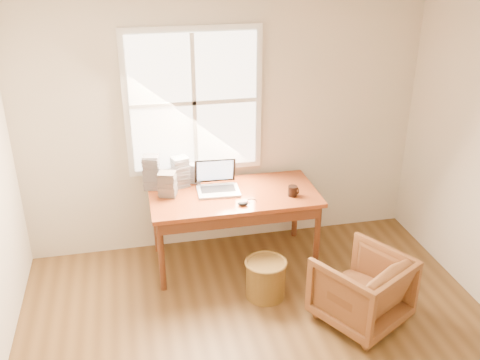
% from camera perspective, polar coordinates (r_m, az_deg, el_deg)
% --- Properties ---
extents(room_shell, '(4.04, 4.54, 2.64)m').
position_cam_1_polar(room_shell, '(3.43, 4.49, -4.83)').
color(room_shell, brown).
rests_on(room_shell, ground).
extents(desk, '(1.60, 0.80, 0.04)m').
position_cam_1_polar(desk, '(5.11, -0.66, -1.64)').
color(desk, brown).
rests_on(desk, room_shell).
extents(armchair, '(0.91, 0.92, 0.62)m').
position_cam_1_polar(armchair, '(4.67, 12.81, -11.24)').
color(armchair, brown).
rests_on(armchair, room_shell).
extents(wicker_stool, '(0.36, 0.36, 0.35)m').
position_cam_1_polar(wicker_stool, '(4.90, 2.75, -10.51)').
color(wicker_stool, brown).
rests_on(wicker_stool, room_shell).
extents(laptop, '(0.39, 0.41, 0.28)m').
position_cam_1_polar(laptop, '(5.07, -2.34, 0.10)').
color(laptop, '#B8BABF').
rests_on(laptop, desk).
extents(mouse, '(0.11, 0.08, 0.03)m').
position_cam_1_polar(mouse, '(4.88, 0.30, -2.54)').
color(mouse, black).
rests_on(mouse, desk).
extents(coffee_mug, '(0.12, 0.12, 0.10)m').
position_cam_1_polar(coffee_mug, '(5.06, 5.63, -1.17)').
color(coffee_mug, black).
rests_on(coffee_mug, desk).
extents(cd_stack_a, '(0.18, 0.17, 0.30)m').
position_cam_1_polar(cd_stack_a, '(5.22, -6.41, 0.88)').
color(cd_stack_a, silver).
rests_on(cd_stack_a, desk).
extents(cd_stack_b, '(0.19, 0.18, 0.24)m').
position_cam_1_polar(cd_stack_b, '(5.06, -7.75, -0.42)').
color(cd_stack_b, '#29282E').
rests_on(cd_stack_b, desk).
extents(cd_stack_c, '(0.18, 0.16, 0.34)m').
position_cam_1_polar(cd_stack_c, '(5.21, -9.42, 0.82)').
color(cd_stack_c, '#9F9DAA').
rests_on(cd_stack_c, desk).
extents(cd_stack_d, '(0.20, 0.19, 0.20)m').
position_cam_1_polar(cd_stack_d, '(5.33, -4.92, 0.84)').
color(cd_stack_d, silver).
rests_on(cd_stack_d, desk).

